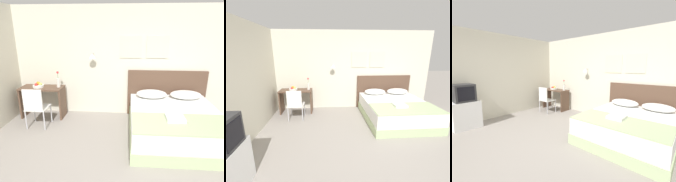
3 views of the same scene
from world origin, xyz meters
The scene contains 15 objects.
ground_plane centered at (0.00, 0.00, 0.00)m, with size 24.00×24.00×0.00m, color gray.
wall_back centered at (0.01, 2.70, 1.33)m, with size 5.76×0.31×2.65m.
wall_left centered at (-2.51, -0.17, 1.32)m, with size 0.06×5.67×2.65m.
bed centered at (1.25, 1.57, 0.28)m, with size 1.78×2.07×0.56m.
headboard centered at (1.25, 2.64, 0.57)m, with size 1.90×0.06×1.15m.
pillow_left centered at (0.86, 2.33, 0.65)m, with size 0.70×0.45×0.18m.
pillow_right centered at (1.64, 2.33, 0.65)m, with size 0.70×0.45×0.18m.
throw_blanket centered at (1.25, 0.97, 0.57)m, with size 1.73×0.83×0.02m.
folded_towel_near_foot centered at (1.15, 1.12, 0.61)m, with size 0.32×0.32×0.06m.
desk centered at (-1.77, 2.31, 0.52)m, with size 1.02×0.49×0.76m.
desk_chair centered at (-1.68, 1.70, 0.53)m, with size 0.45×0.45×0.92m.
fruit_bowl centered at (-1.84, 2.29, 0.81)m, with size 0.26×0.26×0.13m.
flower_vase centered at (-1.36, 2.34, 0.90)m, with size 0.09×0.09×0.39m.
tv_stand centered at (-2.21, -0.62, 0.36)m, with size 0.49×0.65×0.72m.
television centered at (-2.21, -0.62, 0.95)m, with size 0.48×0.47×0.45m.
Camera 3 is at (2.27, -1.74, 1.58)m, focal length 24.00 mm.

